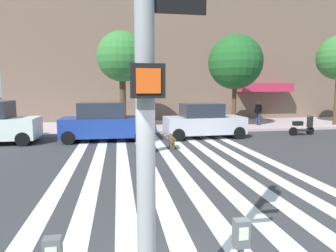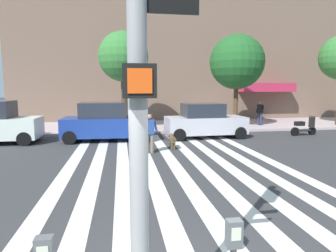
{
  "view_description": "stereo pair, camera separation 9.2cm",
  "coord_description": "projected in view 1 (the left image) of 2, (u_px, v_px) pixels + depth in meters",
  "views": [
    {
      "loc": [
        -1.01,
        -2.96,
        2.69
      ],
      "look_at": [
        0.61,
        6.28,
        1.45
      ],
      "focal_mm": 30.66,
      "sensor_mm": 36.0,
      "label": 1
    },
    {
      "loc": [
        -0.92,
        -2.97,
        2.69
      ],
      "look_at": [
        0.61,
        6.28,
        1.45
      ],
      "focal_mm": 30.66,
      "sensor_mm": 36.0,
      "label": 2
    }
  ],
  "objects": [
    {
      "name": "ground_plane",
      "position": [
        148.0,
        165.0,
        10.05
      ],
      "size": [
        160.0,
        160.0,
        0.0
      ],
      "primitive_type": "plane",
      "color": "#353538"
    },
    {
      "name": "parked_car_behind_first",
      "position": [
        105.0,
        122.0,
        14.77
      ],
      "size": [
        4.51,
        2.14,
        1.97
      ],
      "color": "navy",
      "rests_on": "ground_plane"
    },
    {
      "name": "sidewalk_far",
      "position": [
        133.0,
        127.0,
        19.62
      ],
      "size": [
        80.0,
        6.0,
        0.15
      ],
      "primitive_type": "cube",
      "color": "#B4A0A4",
      "rests_on": "ground_plane"
    },
    {
      "name": "parked_scooter",
      "position": [
        302.0,
        127.0,
        16.5
      ],
      "size": [
        1.63,
        0.5,
        1.11
      ],
      "color": "black",
      "rests_on": "ground_plane"
    },
    {
      "name": "crosswalk_stripes",
      "position": [
        174.0,
        164.0,
        10.21
      ],
      "size": [
        7.65,
        13.0,
        0.01
      ],
      "color": "silver",
      "rests_on": "ground_plane"
    },
    {
      "name": "parked_car_third_in_line",
      "position": [
        203.0,
        121.0,
        15.67
      ],
      "size": [
        4.33,
        2.04,
        1.87
      ],
      "color": "#BAB9C2",
      "rests_on": "ground_plane"
    },
    {
      "name": "street_tree_middle",
      "position": [
        235.0,
        62.0,
        18.49
      ],
      "size": [
        3.5,
        3.5,
        5.96
      ],
      "color": "#4C3823",
      "rests_on": "sidewalk_far"
    },
    {
      "name": "dog_on_leash",
      "position": [
        172.0,
        139.0,
        12.77
      ],
      "size": [
        0.28,
        0.96,
        0.65
      ],
      "color": "brown",
      "rests_on": "ground_plane"
    },
    {
      "name": "street_tree_nearest",
      "position": [
        122.0,
        57.0,
        17.73
      ],
      "size": [
        3.1,
        3.1,
        6.03
      ],
      "color": "#4C3823",
      "rests_on": "sidewalk_far"
    },
    {
      "name": "pedestrian_dog_walker",
      "position": [
        149.0,
        131.0,
        11.8
      ],
      "size": [
        0.71,
        0.25,
        1.64
      ],
      "color": "#6B6051",
      "rests_on": "ground_plane"
    },
    {
      "name": "pedestrian_bystander",
      "position": [
        258.0,
        112.0,
        19.81
      ],
      "size": [
        0.39,
        0.67,
        1.64
      ],
      "color": "#282D4C",
      "rests_on": "sidewalk_far"
    }
  ]
}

